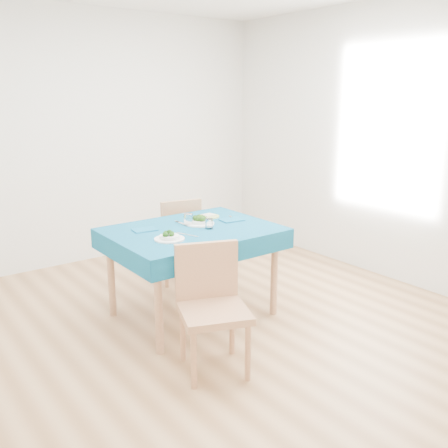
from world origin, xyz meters
TOP-DOWN VIEW (x-y plane):
  - room_shell at (0.00, 0.00)m, footprint 4.02×4.52m
  - table at (-0.09, 0.31)m, footprint 1.32×1.00m
  - chair_near at (-0.46, -0.50)m, footprint 0.58×0.61m
  - chair_far at (0.24, 1.11)m, footprint 0.48×0.51m
  - bowl_near at (-0.40, 0.15)m, footprint 0.23×0.23m
  - bowl_far at (0.04, 0.40)m, footprint 0.25×0.25m
  - fork_near at (-0.45, 0.14)m, footprint 0.03×0.18m
  - knife_near at (-0.22, 0.19)m, footprint 0.08×0.20m
  - fork_far at (-0.07, 0.49)m, footprint 0.03×0.19m
  - knife_far at (0.38, 0.36)m, footprint 0.10×0.23m
  - napkin_near at (-0.42, 0.50)m, footprint 0.20×0.16m
  - napkin_far at (0.33, 0.33)m, footprint 0.21×0.16m
  - tumbler_center at (-0.05, 0.43)m, footprint 0.08×0.08m
  - tumbler_side at (0.02, 0.23)m, footprint 0.06×0.06m
  - side_plate at (0.25, 0.56)m, footprint 0.19×0.19m
  - bread_slice at (0.25, 0.56)m, footprint 0.09×0.09m

SIDE VIEW (x-z plane):
  - table at x=-0.09m, z-range 0.00..0.76m
  - chair_far at x=0.24m, z-range 0.00..0.99m
  - chair_near at x=-0.46m, z-range 0.00..1.10m
  - knife_near at x=-0.22m, z-range 0.76..0.76m
  - fork_near at x=-0.45m, z-range 0.76..0.76m
  - fork_far at x=-0.07m, z-range 0.76..0.76m
  - knife_far at x=0.38m, z-range 0.76..0.76m
  - side_plate at x=0.25m, z-range 0.76..0.77m
  - napkin_near at x=-0.42m, z-range 0.76..0.77m
  - napkin_far at x=0.33m, z-range 0.76..0.77m
  - bread_slice at x=0.25m, z-range 0.77..0.78m
  - bowl_near at x=-0.40m, z-range 0.76..0.83m
  - bowl_far at x=0.04m, z-range 0.76..0.83m
  - tumbler_side at x=0.02m, z-range 0.76..0.84m
  - tumbler_center at x=-0.05m, z-range 0.76..0.86m
  - room_shell at x=0.00m, z-range -0.02..2.71m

